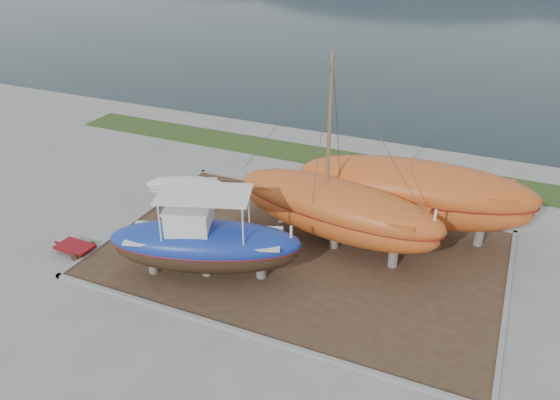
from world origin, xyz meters
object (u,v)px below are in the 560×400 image
at_px(orange_bare_hull, 413,200).
at_px(blue_caique, 205,235).
at_px(white_dinghy, 186,189).
at_px(red_trailer, 75,249).
at_px(orange_sailboat, 339,159).

bearing_deg(orange_bare_hull, blue_caique, -140.39).
distance_m(white_dinghy, orange_bare_hull, 12.34).
height_order(blue_caique, red_trailer, blue_caique).
relative_size(white_dinghy, orange_sailboat, 0.42).
distance_m(blue_caique, orange_sailboat, 6.76).
relative_size(blue_caique, white_dinghy, 1.94).
relative_size(blue_caique, red_trailer, 3.25).
xyz_separation_m(blue_caique, red_trailer, (-6.71, -0.91, -1.89)).
distance_m(white_dinghy, red_trailer, 6.96).
relative_size(orange_sailboat, red_trailer, 4.04).
bearing_deg(blue_caique, red_trailer, 168.31).
height_order(blue_caique, orange_sailboat, orange_sailboat).
relative_size(blue_caique, orange_bare_hull, 0.73).
distance_m(blue_caique, orange_bare_hull, 10.31).
height_order(white_dinghy, red_trailer, white_dinghy).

